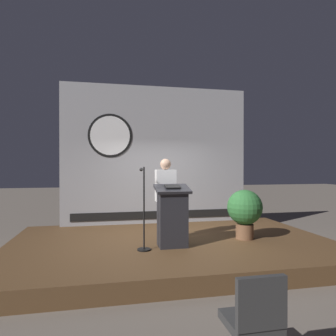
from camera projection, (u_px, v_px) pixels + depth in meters
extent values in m
plane|color=#6B6056|center=(172.00, 255.00, 6.03)|extent=(40.00, 40.00, 0.00)
cube|color=brown|center=(172.00, 247.00, 6.03)|extent=(6.40, 4.00, 0.30)
cube|color=#9E9EA3|center=(157.00, 155.00, 7.82)|extent=(4.85, 0.10, 3.57)
cylinder|color=black|center=(110.00, 136.00, 7.52)|extent=(1.10, 0.02, 1.10)
cylinder|color=white|center=(110.00, 136.00, 7.52)|extent=(0.99, 0.02, 0.99)
cube|color=black|center=(157.00, 215.00, 7.78)|extent=(4.36, 0.02, 0.20)
cube|color=#26262B|center=(172.00, 218.00, 5.56)|extent=(0.52, 0.40, 1.04)
cube|color=#26262B|center=(172.00, 189.00, 5.55)|extent=(0.64, 0.50, 0.16)
cube|color=black|center=(173.00, 187.00, 5.53)|extent=(0.28, 0.20, 0.07)
cylinder|color=black|center=(166.00, 221.00, 6.02)|extent=(0.26, 0.26, 0.78)
cube|color=white|center=(166.00, 186.00, 6.01)|extent=(0.40, 0.24, 0.64)
sphere|color=tan|center=(166.00, 164.00, 6.01)|extent=(0.22, 0.22, 0.22)
cylinder|color=black|center=(144.00, 249.00, 5.30)|extent=(0.24, 0.24, 0.02)
cylinder|color=black|center=(144.00, 209.00, 5.30)|extent=(0.03, 0.03, 1.48)
cylinder|color=black|center=(143.00, 170.00, 5.51)|extent=(0.02, 0.44, 0.02)
sphere|color=#262626|center=(141.00, 170.00, 5.72)|extent=(0.07, 0.07, 0.07)
cylinder|color=brown|center=(245.00, 231.00, 6.13)|extent=(0.36, 0.36, 0.30)
sphere|color=#2D6B33|center=(245.00, 207.00, 6.13)|extent=(0.72, 0.72, 0.72)
cube|color=#333333|center=(250.00, 322.00, 2.66)|extent=(0.44, 0.44, 0.08)
cube|color=#333333|center=(261.00, 303.00, 2.46)|extent=(0.44, 0.06, 0.44)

